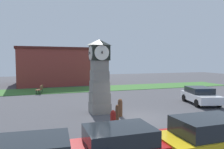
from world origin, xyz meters
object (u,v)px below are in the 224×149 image
car_far_lot (200,95)px  bollard_near_tower (120,108)px  car_by_building (214,138)px  clock_tower (100,77)px  bollard_far_row (113,120)px  bench (40,89)px  bollard_mid_row (117,113)px  car_near_tower (125,147)px

car_far_lot → bollard_near_tower: bearing=-167.9°
bollard_near_tower → car_by_building: size_ratio=0.26×
clock_tower → bollard_far_row: bearing=-93.9°
bollard_near_tower → car_far_lot: 8.04m
clock_tower → bench: clock_tower is taller
bollard_mid_row → car_far_lot: bearing=18.3°
bollard_near_tower → car_near_tower: 6.91m
bollard_mid_row → car_by_building: bearing=-72.7°
bollard_near_tower → car_by_building: bearing=-80.0°
car_by_building → car_far_lot: 10.86m
bollard_far_row → bench: 14.70m
car_far_lot → bench: (-12.90, 10.15, -0.20)m
car_near_tower → car_by_building: car_by_building is taller
car_by_building → bench: (-6.25, 18.74, -0.29)m
clock_tower → car_near_tower: bearing=-98.6°
bollard_mid_row → bollard_far_row: 1.44m
bollard_far_row → car_by_building: bearing=-61.2°
car_by_building → bench: 19.76m
bollard_near_tower → car_by_building: car_by_building is taller
bollard_mid_row → car_by_building: (1.80, -5.80, 0.29)m
bollard_far_row → car_near_tower: (-0.95, -4.17, 0.23)m
car_near_tower → bench: 18.60m
bollard_near_tower → bollard_mid_row: (-0.59, -1.10, -0.06)m
car_near_tower → car_by_building: (3.44, -0.36, 0.06)m
clock_tower → bollard_mid_row: size_ratio=4.91×
car_by_building → bench: car_by_building is taller
clock_tower → bollard_far_row: clock_tower is taller
bollard_mid_row → car_near_tower: car_near_tower is taller
bollard_near_tower → bench: size_ratio=0.70×
bench → bollard_near_tower: bearing=-66.9°
car_far_lot → bench: car_far_lot is taller
car_by_building → car_far_lot: car_by_building is taller
bollard_far_row → bollard_near_tower: bearing=61.6°
bollard_far_row → car_far_lot: (9.14, 4.06, 0.19)m
clock_tower → bollard_far_row: size_ratio=4.93×
bollard_mid_row → car_far_lot: 8.91m
bollard_near_tower → clock_tower: bearing=125.3°
bollard_near_tower → bollard_far_row: (-1.28, -2.37, -0.07)m
bollard_near_tower → car_near_tower: (-2.23, -6.54, 0.17)m
clock_tower → car_by_building: 8.80m
bollard_far_row → car_by_building: size_ratio=0.23×
bollard_near_tower → bollard_mid_row: size_ratio=1.12×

